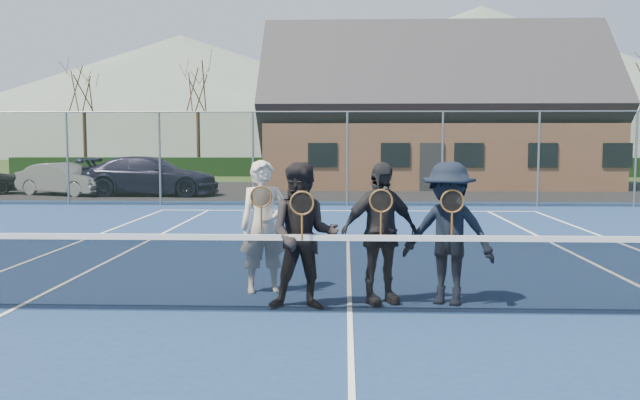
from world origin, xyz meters
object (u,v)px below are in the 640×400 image
(tennis_net, at_px, (350,270))
(player_a, at_px, (264,226))
(car_c, at_px, (151,176))
(player_d, at_px, (448,233))
(clubhouse, at_px, (433,100))
(player_c, at_px, (380,233))
(player_b, at_px, (303,236))
(car_b, at_px, (64,179))

(tennis_net, xyz_separation_m, player_a, (-1.16, 1.10, 0.38))
(car_c, height_order, player_d, player_d)
(clubhouse, bearing_deg, player_c, -98.77)
(player_b, relative_size, player_d, 1.00)
(clubhouse, xyz_separation_m, player_a, (-5.16, -22.90, -3.07))
(clubhouse, xyz_separation_m, player_c, (-3.62, -23.48, -3.07))
(car_b, distance_m, tennis_net, 20.60)
(player_a, bearing_deg, clubhouse, 77.29)
(tennis_net, bearing_deg, player_a, 136.58)
(car_b, distance_m, player_d, 20.86)
(player_b, bearing_deg, player_d, 10.14)
(car_b, distance_m, player_c, 20.37)
(player_c, bearing_deg, player_a, 159.35)
(tennis_net, distance_m, clubhouse, 24.57)
(player_c, relative_size, player_d, 1.00)
(clubhouse, height_order, player_d, clubhouse)
(car_c, distance_m, player_c, 18.68)
(car_b, relative_size, clubhouse, 0.24)
(car_c, distance_m, tennis_net, 19.00)
(clubhouse, bearing_deg, car_b, -156.42)
(clubhouse, distance_m, player_a, 23.67)
(tennis_net, distance_m, player_a, 1.65)
(tennis_net, xyz_separation_m, clubhouse, (4.00, 24.00, 3.45))
(clubhouse, relative_size, player_c, 8.67)
(car_b, bearing_deg, player_b, -128.96)
(car_c, distance_m, clubhouse, 13.58)
(clubhouse, distance_m, player_b, 24.44)
(clubhouse, distance_m, player_c, 23.95)
(player_a, bearing_deg, tennis_net, -43.42)
(player_a, xyz_separation_m, player_c, (1.54, -0.58, -0.00))
(car_c, distance_m, player_a, 17.54)
(car_b, relative_size, player_a, 2.07)
(tennis_net, bearing_deg, player_c, 53.97)
(car_b, height_order, player_a, player_a)
(car_b, relative_size, player_b, 2.07)
(car_b, height_order, clubhouse, clubhouse)
(car_c, xyz_separation_m, player_b, (6.89, -17.28, 0.17))
(car_b, xyz_separation_m, car_c, (3.38, -0.05, 0.13))
(player_b, bearing_deg, car_b, 120.65)
(player_b, distance_m, player_c, 1.00)
(car_b, bearing_deg, tennis_net, -127.87)
(car_c, relative_size, player_b, 2.86)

